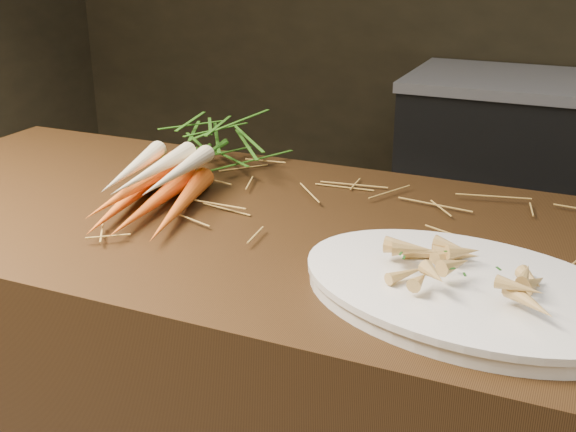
# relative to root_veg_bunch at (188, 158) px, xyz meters

# --- Properties ---
(straw_bedding) EXTENTS (1.40, 0.60, 0.02)m
(straw_bedding) POSITION_rel_root_veg_bunch_xyz_m (0.61, -0.12, -0.04)
(straw_bedding) COLOR #A4863B
(straw_bedding) RESTS_ON main_counter
(root_veg_bunch) EXTENTS (0.27, 0.59, 0.11)m
(root_veg_bunch) POSITION_rel_root_veg_bunch_xyz_m (0.00, 0.00, 0.00)
(root_veg_bunch) COLOR #F15914
(root_veg_bunch) RESTS_ON main_counter
(serving_platter) EXTENTS (0.51, 0.39, 0.02)m
(serving_platter) POSITION_rel_root_veg_bunch_xyz_m (0.59, -0.27, -0.04)
(serving_platter) COLOR white
(serving_platter) RESTS_ON main_counter
(roasted_veg_heap) EXTENTS (0.25, 0.20, 0.05)m
(roasted_veg_heap) POSITION_rel_root_veg_bunch_xyz_m (0.59, -0.27, -0.00)
(roasted_veg_heap) COLOR #AD833E
(roasted_veg_heap) RESTS_ON serving_platter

